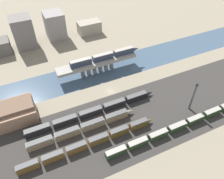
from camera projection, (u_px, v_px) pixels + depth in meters
The scene contains 14 objects.
ground_plane at pixel (110, 91), 123.85m from camera, with size 400.00×400.00×0.00m, color gray.
railbed_yard at pixel (130, 122), 107.91m from camera, with size 280.00×42.00×0.01m, color #33302D.
river_water at pixel (97, 72), 136.86m from camera, with size 320.00×22.91×0.01m, color #3D5166.
bridge at pixel (97, 64), 132.67m from camera, with size 50.11×7.76×8.11m.
train_on_bridge at pixel (105, 56), 131.71m from camera, with size 45.47×2.86×3.91m.
train_yard_near at pixel (179, 126), 103.72m from camera, with size 77.32×2.69×3.53m.
train_yard_mid at pixel (90, 143), 96.68m from camera, with size 64.07×2.61×3.93m.
train_yard_far at pixel (83, 128), 102.72m from camera, with size 53.21×2.87×3.91m.
train_yard_outer at pixel (93, 112), 110.22m from camera, with size 69.15×2.94×3.78m.
warehouse_building at pixel (12, 113), 106.24m from camera, with size 21.50×15.34×9.32m.
signal_tower at pixel (193, 97), 108.66m from camera, with size 1.06×1.06×17.11m.
city_block_left at pixel (23, 32), 151.48m from camera, with size 13.86×14.11×21.99m, color slate.
city_block_center at pixel (55, 25), 162.30m from camera, with size 13.58×15.06×19.18m, color gray.
city_block_right at pixel (89, 27), 170.06m from camera, with size 17.38×9.83×9.38m, color gray.
Camera 1 is at (-36.81, -81.99, 85.22)m, focal length 35.00 mm.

